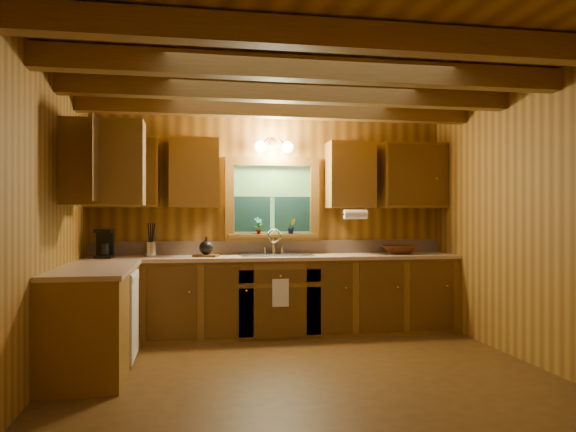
# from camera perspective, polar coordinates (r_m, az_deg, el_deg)

# --- Properties ---
(room) EXTENTS (4.20, 4.20, 4.20)m
(room) POSITION_cam_1_polar(r_m,az_deg,el_deg) (4.65, 1.71, -0.60)
(room) COLOR #4F3413
(room) RESTS_ON ground
(ceiling_beams) EXTENTS (4.20, 2.54, 0.18)m
(ceiling_beams) POSITION_cam_1_polar(r_m,az_deg,el_deg) (4.79, 1.71, 13.77)
(ceiling_beams) COLOR brown
(ceiling_beams) RESTS_ON room
(base_cabinets) EXTENTS (4.20, 2.22, 0.86)m
(base_cabinets) POSITION_cam_1_polar(r_m,az_deg,el_deg) (5.93, -5.59, -8.93)
(base_cabinets) COLOR brown
(base_cabinets) RESTS_ON ground
(countertop) EXTENTS (4.20, 2.24, 0.04)m
(countertop) POSITION_cam_1_polar(r_m,az_deg,el_deg) (5.88, -5.46, -4.59)
(countertop) COLOR tan
(countertop) RESTS_ON base_cabinets
(backsplash) EXTENTS (4.20, 0.02, 0.16)m
(backsplash) POSITION_cam_1_polar(r_m,az_deg,el_deg) (6.52, -1.66, -3.27)
(backsplash) COLOR tan
(backsplash) RESTS_ON room
(dishwasher_panel) EXTENTS (0.02, 0.60, 0.80)m
(dishwasher_panel) POSITION_cam_1_polar(r_m,az_deg,el_deg) (5.34, -15.73, -9.91)
(dishwasher_panel) COLOR white
(dishwasher_panel) RESTS_ON base_cabinets
(upper_cabinets) EXTENTS (4.19, 1.77, 0.78)m
(upper_cabinets) POSITION_cam_1_polar(r_m,az_deg,el_deg) (6.01, -6.36, 4.67)
(upper_cabinets) COLOR brown
(upper_cabinets) RESTS_ON room
(window) EXTENTS (1.12, 0.08, 1.00)m
(window) POSITION_cam_1_polar(r_m,az_deg,el_deg) (6.50, -1.64, 1.56)
(window) COLOR brown
(window) RESTS_ON room
(window_sill) EXTENTS (1.06, 0.14, 0.04)m
(window_sill) POSITION_cam_1_polar(r_m,az_deg,el_deg) (6.45, -1.57, -2.06)
(window_sill) COLOR brown
(window_sill) RESTS_ON room
(wall_sconce) EXTENTS (0.45, 0.21, 0.17)m
(wall_sconce) POSITION_cam_1_polar(r_m,az_deg,el_deg) (6.43, -1.48, 7.27)
(wall_sconce) COLOR black
(wall_sconce) RESTS_ON room
(paper_towel_roll) EXTENTS (0.27, 0.11, 0.11)m
(paper_towel_roll) POSITION_cam_1_polar(r_m,az_deg,el_deg) (6.37, 7.03, 0.17)
(paper_towel_roll) COLOR white
(paper_towel_roll) RESTS_ON upper_cabinets
(dish_towel) EXTENTS (0.18, 0.01, 0.30)m
(dish_towel) POSITION_cam_1_polar(r_m,az_deg,el_deg) (5.96, -0.78, -8.02)
(dish_towel) COLOR white
(dish_towel) RESTS_ON base_cabinets
(sink) EXTENTS (0.82, 0.48, 0.43)m
(sink) POSITION_cam_1_polar(r_m,az_deg,el_deg) (6.25, -1.28, -4.54)
(sink) COLOR silver
(sink) RESTS_ON countertop
(coffee_maker) EXTENTS (0.18, 0.22, 0.31)m
(coffee_maker) POSITION_cam_1_polar(r_m,az_deg,el_deg) (6.19, -18.58, -2.76)
(coffee_maker) COLOR black
(coffee_maker) RESTS_ON countertop
(utensil_crock) EXTENTS (0.13, 0.13, 0.37)m
(utensil_crock) POSITION_cam_1_polar(r_m,az_deg,el_deg) (6.25, -14.14, -3.29)
(utensil_crock) COLOR silver
(utensil_crock) RESTS_ON countertop
(cutting_board) EXTENTS (0.31, 0.26, 0.02)m
(cutting_board) POSITION_cam_1_polar(r_m,az_deg,el_deg) (6.13, -8.53, -4.11)
(cutting_board) COLOR #533611
(cutting_board) RESTS_ON countertop
(teakettle) EXTENTS (0.16, 0.16, 0.20)m
(teakettle) POSITION_cam_1_polar(r_m,az_deg,el_deg) (6.12, -8.53, -3.27)
(teakettle) COLOR black
(teakettle) RESTS_ON cutting_board
(wicker_basket) EXTENTS (0.47, 0.47, 0.10)m
(wicker_basket) POSITION_cam_1_polar(r_m,az_deg,el_deg) (6.63, 11.53, -3.47)
(wicker_basket) COLOR #48230C
(wicker_basket) RESTS_ON countertop
(potted_plant_left) EXTENTS (0.12, 0.10, 0.20)m
(potted_plant_left) POSITION_cam_1_polar(r_m,az_deg,el_deg) (6.39, -3.10, -0.99)
(potted_plant_left) COLOR #533611
(potted_plant_left) RESTS_ON window_sill
(potted_plant_right) EXTENTS (0.12, 0.11, 0.18)m
(potted_plant_right) POSITION_cam_1_polar(r_m,az_deg,el_deg) (6.45, 0.37, -1.07)
(potted_plant_right) COLOR #533611
(potted_plant_right) RESTS_ON window_sill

